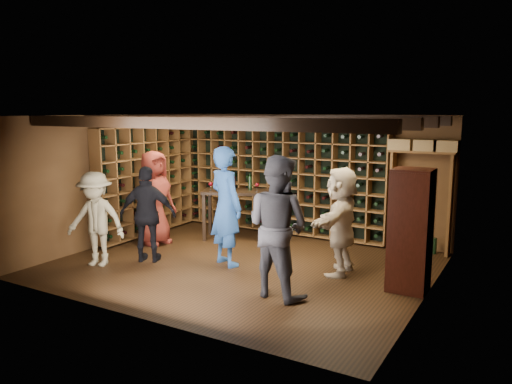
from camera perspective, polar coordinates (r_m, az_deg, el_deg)
The scene contains 13 objects.
ground at distance 8.53m, azimuth -1.66°, elevation -8.33°, with size 6.00×6.00×0.00m, color black.
room_shell at distance 8.17m, azimuth -1.54°, elevation 8.15°, with size 6.00×6.00×6.00m.
wine_rack_back at distance 10.51m, azimuth 2.54°, elevation 1.48°, with size 4.65×0.30×2.20m.
wine_rack_left at distance 10.60m, azimuth -12.43°, elevation 1.33°, with size 0.30×2.65×2.20m.
crate_shelf at distance 9.47m, azimuth 18.49°, elevation 2.68°, with size 1.20×0.32×2.07m.
display_cabinet at distance 7.49m, azimuth 17.20°, elevation -4.48°, with size 0.55×0.50×1.75m.
man_blue_shirt at distance 8.34m, azimuth -3.45°, elevation -1.64°, with size 0.73×0.48×2.01m, color navy.
man_grey_suit at distance 6.94m, azimuth 2.48°, elevation -3.95°, with size 0.97×0.75×1.99m, color black.
guest_red_floral at distance 9.84m, azimuth -11.53°, elevation -0.66°, with size 0.89×0.58×1.82m, color maroon.
guest_woman_black at distance 8.73m, azimuth -12.25°, elevation -2.52°, with size 0.97×0.40×1.66m, color black.
guest_khaki at distance 8.74m, azimuth -17.83°, elevation -2.96°, with size 1.03×0.59×1.59m, color #807759.
guest_beige at distance 8.01m, azimuth 9.68°, elevation -3.27°, with size 1.60×0.51×1.72m, color tan.
tasting_table at distance 10.06m, azimuth -2.30°, elevation -0.53°, with size 1.47×1.12×1.27m.
Camera 1 is at (4.27, -6.91, 2.60)m, focal length 35.00 mm.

